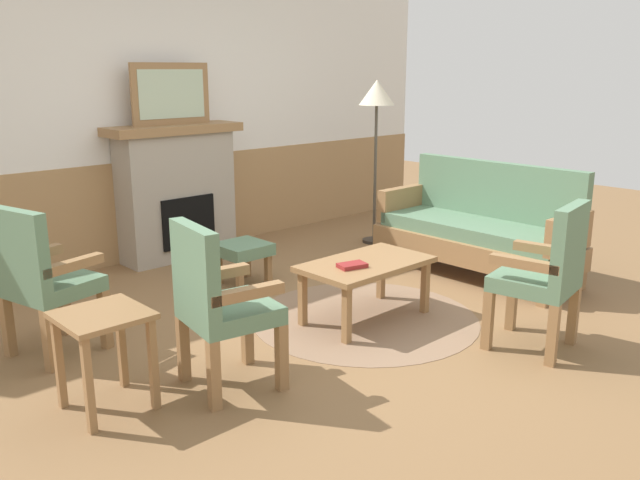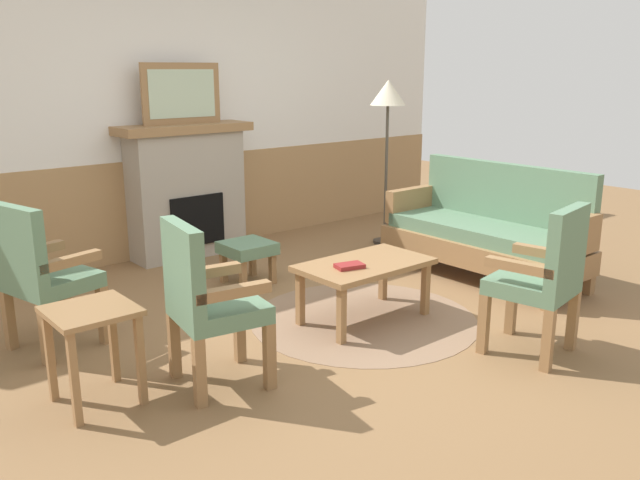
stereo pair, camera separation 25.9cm
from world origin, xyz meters
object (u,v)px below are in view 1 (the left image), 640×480
at_px(side_table, 103,333).
at_px(book_on_table, 352,265).
at_px(fireplace, 177,191).
at_px(coffee_table, 366,269).
at_px(armchair_by_window_left, 42,275).
at_px(armchair_front_left, 546,270).
at_px(couch, 479,230).
at_px(footstool, 243,252).
at_px(floor_lamp_by_couch, 377,103).
at_px(armchair_near_fireplace, 218,299).
at_px(framed_picture, 171,94).

bearing_deg(side_table, book_on_table, -2.94).
relative_size(fireplace, coffee_table, 1.35).
bearing_deg(side_table, coffee_table, -1.62).
height_order(armchair_by_window_left, armchair_front_left, same).
xyz_separation_m(fireplace, armchair_front_left, (0.55, -3.52, -0.11)).
height_order(couch, footstool, couch).
bearing_deg(floor_lamp_by_couch, side_table, -159.26).
xyz_separation_m(fireplace, armchair_by_window_left, (-1.83, -1.41, -0.11)).
height_order(couch, book_on_table, couch).
bearing_deg(armchair_near_fireplace, couch, 4.63).
bearing_deg(fireplace, armchair_by_window_left, -142.40).
relative_size(couch, book_on_table, 9.26).
distance_m(coffee_table, armchair_front_left, 1.25).
xyz_separation_m(coffee_table, floor_lamp_by_couch, (1.69, 1.45, 1.06)).
distance_m(armchair_near_fireplace, floor_lamp_by_couch, 3.60).
bearing_deg(fireplace, armchair_front_left, -81.05).
xyz_separation_m(book_on_table, floor_lamp_by_couch, (1.87, 1.48, 1.00)).
bearing_deg(side_table, armchair_near_fireplace, -21.33).
xyz_separation_m(framed_picture, side_table, (-1.86, -2.31, -1.13)).
bearing_deg(side_table, fireplace, 51.06).
bearing_deg(book_on_table, floor_lamp_by_couch, 38.34).
relative_size(framed_picture, coffee_table, 0.83).
bearing_deg(couch, footstool, 145.19).
bearing_deg(couch, fireplace, 125.95).
relative_size(coffee_table, footstool, 2.40).
relative_size(framed_picture, book_on_table, 4.12).
bearing_deg(side_table, couch, 0.22).
bearing_deg(fireplace, armchair_near_fireplace, -116.93).
distance_m(coffee_table, book_on_table, 0.20).
bearing_deg(armchair_near_fireplace, fireplace, 63.07).
xyz_separation_m(framed_picture, couch, (1.66, -2.29, -1.16)).
bearing_deg(armchair_near_fireplace, armchair_by_window_left, 115.96).
bearing_deg(armchair_near_fireplace, coffee_table, 6.91).
relative_size(book_on_table, armchair_by_window_left, 0.20).
distance_m(coffee_table, side_table, 1.98).
relative_size(couch, footstool, 4.50).
height_order(coffee_table, footstool, coffee_table).
distance_m(framed_picture, armchair_by_window_left, 2.53).
xyz_separation_m(fireplace, side_table, (-1.86, -2.31, -0.22)).
bearing_deg(framed_picture, coffee_table, -87.26).
xyz_separation_m(fireplace, couch, (1.66, -2.29, -0.26)).
height_order(coffee_table, armchair_near_fireplace, armchair_near_fireplace).
relative_size(fireplace, couch, 0.72).
xyz_separation_m(couch, side_table, (-3.53, -0.01, 0.04)).
distance_m(framed_picture, couch, 3.06).
xyz_separation_m(coffee_table, book_on_table, (-0.18, -0.04, 0.07)).
bearing_deg(framed_picture, side_table, -128.93).
bearing_deg(fireplace, book_on_table, -91.64).
height_order(framed_picture, armchair_front_left, framed_picture).
bearing_deg(side_table, armchair_front_left, -26.64).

